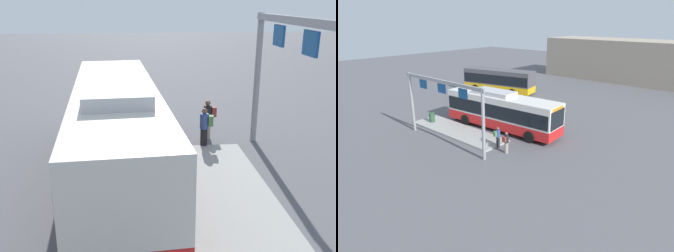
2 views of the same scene
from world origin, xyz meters
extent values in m
plane|color=#56565B|center=(0.00, 0.00, 0.00)|extent=(120.00, 120.00, 0.00)
cube|color=#9E9E99|center=(-2.40, -3.22, 0.08)|extent=(10.00, 2.80, 0.16)
cube|color=red|center=(0.00, 0.00, 0.77)|extent=(11.34, 3.31, 0.85)
cube|color=silver|center=(0.00, 0.00, 2.15)|extent=(11.34, 3.31, 1.90)
cube|color=black|center=(0.00, 0.00, 1.95)|extent=(11.12, 3.34, 1.20)
cube|color=black|center=(5.60, 0.41, 2.05)|extent=(0.20, 2.12, 1.50)
cube|color=#B7B7BC|center=(-0.84, -0.06, 3.28)|extent=(4.03, 2.03, 0.36)
cube|color=orange|center=(5.53, 0.41, 2.90)|extent=(0.25, 1.75, 0.28)
cylinder|color=black|center=(3.70, 1.47, 0.50)|extent=(1.02, 0.37, 1.00)
cylinder|color=black|center=(3.87, -0.92, 0.50)|extent=(1.02, 0.37, 1.00)
cylinder|color=black|center=(-3.47, 0.95, 0.50)|extent=(1.02, 0.37, 1.00)
cylinder|color=black|center=(-3.30, -1.44, 0.50)|extent=(1.02, 0.37, 1.00)
cylinder|color=gray|center=(3.79, -3.61, 0.42)|extent=(0.29, 0.29, 0.85)
cylinder|color=black|center=(3.79, -3.61, 1.15)|extent=(0.35, 0.35, 0.60)
sphere|color=brown|center=(3.79, -3.61, 1.56)|extent=(0.22, 0.22, 0.22)
cube|color=maroon|center=(3.80, -3.87, 1.18)|extent=(0.29, 0.19, 0.40)
cylinder|color=black|center=(2.61, -3.26, 0.42)|extent=(0.34, 0.34, 0.85)
cylinder|color=#334C8C|center=(2.61, -3.26, 1.15)|extent=(0.41, 0.41, 0.60)
sphere|color=brown|center=(2.61, -3.26, 1.56)|extent=(0.22, 0.22, 0.22)
cube|color=#4C8447|center=(2.55, -3.51, 1.18)|extent=(0.31, 0.24, 0.40)
cylinder|color=gray|center=(3.34, -5.48, 2.60)|extent=(0.24, 0.24, 5.20)
cube|color=gray|center=(-1.13, -5.48, 5.05)|extent=(9.34, 0.20, 0.24)
cube|color=#144C8C|center=(-1.13, -5.48, 4.50)|extent=(0.90, 0.08, 0.70)
cube|color=#144C8C|center=(1.33, -5.48, 4.50)|extent=(0.90, 0.08, 0.70)
camera|label=1|loc=(-11.70, -0.61, 5.65)|focal=41.69mm
camera|label=2|loc=(17.29, -18.78, 9.49)|focal=31.81mm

